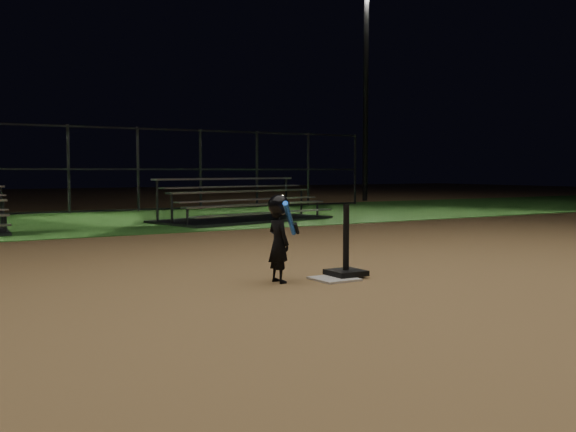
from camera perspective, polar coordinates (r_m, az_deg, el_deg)
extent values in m
plane|color=#9E7747|center=(7.26, 4.08, -5.60)|extent=(80.00, 80.00, 0.00)
cube|color=#285F1E|center=(16.43, -16.35, -0.36)|extent=(60.00, 8.00, 0.01)
cube|color=beige|center=(7.26, 4.08, -5.51)|extent=(0.45, 0.45, 0.02)
cube|color=black|center=(7.43, 5.09, -4.96)|extent=(0.38, 0.38, 0.06)
cylinder|color=black|center=(7.38, 5.11, -1.85)|extent=(0.07, 0.07, 0.75)
imported|color=black|center=(7.01, -0.83, -2.40)|extent=(0.23, 0.33, 0.85)
sphere|color=black|center=(6.98, -0.84, 0.95)|extent=(0.23, 0.23, 0.23)
cylinder|color=blue|center=(6.89, 0.15, -0.23)|extent=(0.40, 0.44, 0.40)
cylinder|color=black|center=(7.08, 0.76, -1.09)|extent=(0.15, 0.16, 0.14)
cube|color=silver|center=(15.23, -2.62, 1.03)|extent=(4.15, 1.21, 0.04)
cube|color=silver|center=(15.03, -1.87, 0.27)|extent=(4.15, 1.21, 0.03)
cube|color=silver|center=(15.66, -4.02, 2.18)|extent=(4.15, 1.21, 0.04)
cube|color=silver|center=(15.44, -3.31, 1.46)|extent=(4.15, 1.21, 0.03)
cube|color=silver|center=(16.10, -5.35, 3.27)|extent=(4.15, 1.21, 0.04)
cube|color=silver|center=(15.87, -4.68, 2.58)|extent=(4.15, 1.21, 0.03)
cube|color=#38383D|center=(15.70, -4.01, -0.31)|extent=(4.56, 2.95, 0.06)
cube|color=#38383D|center=(19.34, -18.60, 0.35)|extent=(20.00, 0.05, 0.05)
cube|color=#38383D|center=(19.30, -18.68, 3.91)|extent=(20.00, 0.05, 0.05)
cube|color=#38383D|center=(19.34, -18.76, 7.47)|extent=(20.00, 0.05, 0.05)
cylinder|color=#38383D|center=(19.30, -18.68, 3.91)|extent=(0.08, 0.08, 2.50)
cylinder|color=#38383D|center=(20.94, -5.15, 4.10)|extent=(0.08, 0.08, 2.50)
cylinder|color=#38383D|center=(23.55, 5.89, 4.08)|extent=(0.08, 0.08, 2.50)
cylinder|color=#2D2D30|center=(26.50, 6.82, 10.02)|extent=(0.20, 0.20, 8.00)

